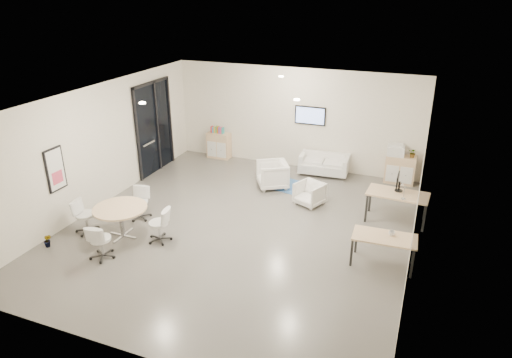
{
  "coord_description": "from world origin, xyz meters",
  "views": [
    {
      "loc": [
        3.98,
        -9.07,
        5.51
      ],
      "look_at": [
        0.27,
        0.4,
        1.17
      ],
      "focal_mm": 32.0,
      "sensor_mm": 36.0,
      "label": 1
    }
  ],
  "objects": [
    {
      "name": "armchair_right",
      "position": [
        1.26,
        1.86,
        0.34
      ],
      "size": [
        0.86,
        0.84,
        0.69
      ],
      "primitive_type": "imported",
      "rotation": [
        0.0,
        0.0,
        -0.4
      ],
      "color": "silver",
      "rests_on": "room_shell"
    },
    {
      "name": "wall_tv",
      "position": [
        0.5,
        4.46,
        1.75
      ],
      "size": [
        0.98,
        0.06,
        0.58
      ],
      "color": "black",
      "rests_on": "room_shell"
    },
    {
      "name": "books",
      "position": [
        -2.65,
        4.27,
        0.99
      ],
      "size": [
        0.46,
        0.14,
        0.22
      ],
      "color": "red",
      "rests_on": "sideboard_left"
    },
    {
      "name": "room_shell",
      "position": [
        0.0,
        0.0,
        1.6
      ],
      "size": [
        9.6,
        10.6,
        4.8
      ],
      "color": "#5C5954",
      "rests_on": "ground"
    },
    {
      "name": "plant_floor",
      "position": [
        -3.7,
        -2.45,
        0.07
      ],
      "size": [
        0.28,
        0.37,
        0.15
      ],
      "primitive_type": "imported",
      "rotation": [
        0.0,
        0.0,
        0.35
      ],
      "color": "#3F7F3F",
      "rests_on": "room_shell"
    },
    {
      "name": "desk_front",
      "position": [
        3.47,
        -0.4,
        0.61
      ],
      "size": [
        1.34,
        0.71,
        0.68
      ],
      "rotation": [
        0.0,
        0.0,
        0.04
      ],
      "color": "#D9B082",
      "rests_on": "room_shell"
    },
    {
      "name": "printer",
      "position": [
        3.2,
        4.27,
        1.02
      ],
      "size": [
        0.5,
        0.42,
        0.35
      ],
      "rotation": [
        0.0,
        0.0,
        0.03
      ],
      "color": "white",
      "rests_on": "sideboard_right"
    },
    {
      "name": "meeting_chairs",
      "position": [
        -2.41,
        -1.42,
        0.41
      ],
      "size": [
        2.51,
        2.51,
        0.82
      ],
      "color": "white",
      "rests_on": "room_shell"
    },
    {
      "name": "artwork",
      "position": [
        -3.97,
        -1.6,
        1.55
      ],
      "size": [
        0.05,
        0.54,
        1.04
      ],
      "color": "black",
      "rests_on": "room_shell"
    },
    {
      "name": "round_table",
      "position": [
        -2.41,
        -1.42,
        0.68
      ],
      "size": [
        1.25,
        1.25,
        0.76
      ],
      "color": "#D9B082",
      "rests_on": "room_shell"
    },
    {
      "name": "blue_rug",
      "position": [
        0.39,
        2.82,
        0.01
      ],
      "size": [
        1.67,
        1.3,
        0.01
      ],
      "primitive_type": "cube",
      "rotation": [
        0.0,
        0.0,
        -0.23
      ],
      "color": "#305492",
      "rests_on": "room_shell"
    },
    {
      "name": "cup",
      "position": [
        3.6,
        -0.3,
        0.75
      ],
      "size": [
        0.13,
        0.1,
        0.13
      ],
      "primitive_type": "imported",
      "rotation": [
        0.0,
        0.0,
        -0.03
      ],
      "color": "white",
      "rests_on": "desk_front"
    },
    {
      "name": "glass_door",
      "position": [
        -3.95,
        2.51,
        1.5
      ],
      "size": [
        0.09,
        1.9,
        2.85
      ],
      "color": "black",
      "rests_on": "room_shell"
    },
    {
      "name": "plant_cabinet",
      "position": [
        3.68,
        4.25,
        0.97
      ],
      "size": [
        0.32,
        0.33,
        0.22
      ],
      "primitive_type": "imported",
      "rotation": [
        0.0,
        0.0,
        -0.27
      ],
      "color": "#3F7F3F",
      "rests_on": "sideboard_right"
    },
    {
      "name": "sideboard_right",
      "position": [
        3.38,
        4.27,
        0.43
      ],
      "size": [
        0.86,
        0.42,
        0.86
      ],
      "color": "#D9B082",
      "rests_on": "room_shell"
    },
    {
      "name": "ceiling_spots",
      "position": [
        -0.2,
        0.83,
        3.18
      ],
      "size": [
        3.14,
        4.14,
        0.03
      ],
      "color": "#FFEAC6",
      "rests_on": "room_shell"
    },
    {
      "name": "monitor",
      "position": [
        3.48,
        1.87,
        1.0
      ],
      "size": [
        0.2,
        0.5,
        0.44
      ],
      "color": "black",
      "rests_on": "desk_rear"
    },
    {
      "name": "desk_rear",
      "position": [
        3.52,
        1.72,
        0.69
      ],
      "size": [
        1.52,
        0.83,
        0.77
      ],
      "rotation": [
        0.0,
        0.0,
        -0.06
      ],
      "color": "#D9B082",
      "rests_on": "room_shell"
    },
    {
      "name": "loveseat",
      "position": [
        1.11,
        4.12,
        0.31
      ],
      "size": [
        1.56,
        0.86,
        0.56
      ],
      "rotation": [
        0.0,
        0.0,
        0.07
      ],
      "color": "silver",
      "rests_on": "room_shell"
    },
    {
      "name": "sideboard_left",
      "position": [
        -2.61,
        4.27,
        0.44
      ],
      "size": [
        0.78,
        0.41,
        0.88
      ],
      "color": "#D9B082",
      "rests_on": "room_shell"
    },
    {
      "name": "armchair_left",
      "position": [
        -0.07,
        2.58,
        0.43
      ],
      "size": [
        1.09,
        1.11,
        0.85
      ],
      "primitive_type": "imported",
      "rotation": [
        0.0,
        0.0,
        -1.04
      ],
      "color": "silver",
      "rests_on": "room_shell"
    }
  ]
}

